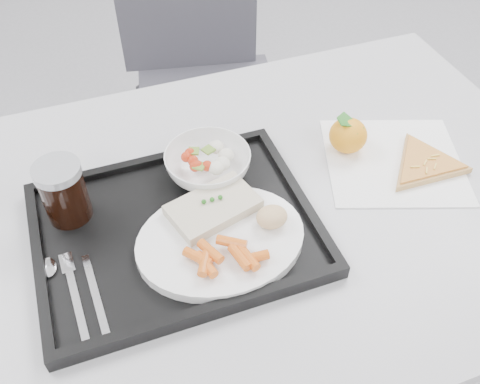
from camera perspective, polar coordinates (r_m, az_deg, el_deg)
table at (r=0.98m, az=0.52°, el=-3.90°), size 1.20×0.80×0.75m
chair at (r=1.67m, az=-4.26°, el=13.49°), size 0.50×0.50×0.93m
tray at (r=0.89m, az=-6.81°, el=-4.09°), size 0.45×0.35×0.03m
dinner_plate at (r=0.85m, az=-2.08°, el=-5.17°), size 0.27×0.27×0.02m
fish_fillet at (r=0.87m, az=-2.87°, el=-1.61°), size 0.16×0.12×0.03m
bread_roll at (r=0.85m, az=3.41°, el=-2.67°), size 0.06×0.06×0.03m
salad_bowl at (r=0.95m, az=-3.45°, el=3.01°), size 0.15×0.15×0.05m
cola_glass at (r=0.90m, az=-18.33°, el=0.12°), size 0.08×0.08×0.11m
cutlery at (r=0.85m, az=-17.54°, el=-9.29°), size 0.08×0.17×0.01m
napkin at (r=1.05m, az=16.05°, el=3.22°), size 0.32×0.31×0.00m
tangerine at (r=1.03m, az=11.46°, el=5.95°), size 0.08×0.08×0.07m
pizza_slice at (r=1.04m, az=19.12°, el=2.87°), size 0.25×0.25×0.02m
carrot_pile at (r=0.80m, az=-1.71°, el=-6.85°), size 0.12×0.08×0.02m
salad_contents at (r=0.94m, az=-3.19°, el=3.49°), size 0.09×0.08×0.02m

